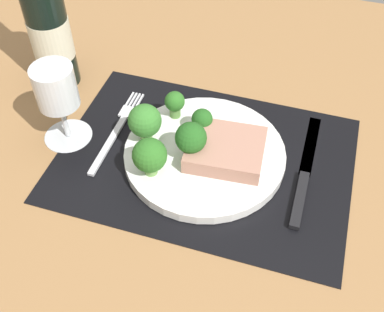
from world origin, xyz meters
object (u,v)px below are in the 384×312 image
at_px(plate, 205,154).
at_px(wine_glass, 57,93).
at_px(wine_bottle, 49,29).
at_px(steak, 225,151).
at_px(fork, 117,130).
at_px(knife, 304,177).

relative_size(plate, wine_glass, 1.81).
bearing_deg(wine_glass, wine_bottle, 121.85).
distance_m(steak, fork, 0.19).
xyz_separation_m(wine_bottle, wine_glass, (0.08, -0.12, -0.01)).
relative_size(steak, wine_bottle, 0.37).
distance_m(steak, wine_glass, 0.26).
xyz_separation_m(steak, wine_bottle, (-0.33, 0.11, 0.07)).
bearing_deg(wine_bottle, steak, -18.41).
relative_size(fork, knife, 0.83).
relative_size(knife, wine_bottle, 0.77).
height_order(steak, wine_bottle, wine_bottle).
distance_m(wine_bottle, wine_glass, 0.15).
bearing_deg(fork, plate, -4.39).
bearing_deg(knife, plate, -179.66).
bearing_deg(fork, steak, -4.40).
bearing_deg(wine_bottle, fork, -32.02).
bearing_deg(fork, wine_glass, -154.73).
xyz_separation_m(steak, wine_glass, (-0.25, -0.01, 0.06)).
height_order(plate, knife, plate).
height_order(plate, fork, plate).
relative_size(steak, knife, 0.48).
relative_size(steak, wine_glass, 0.83).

